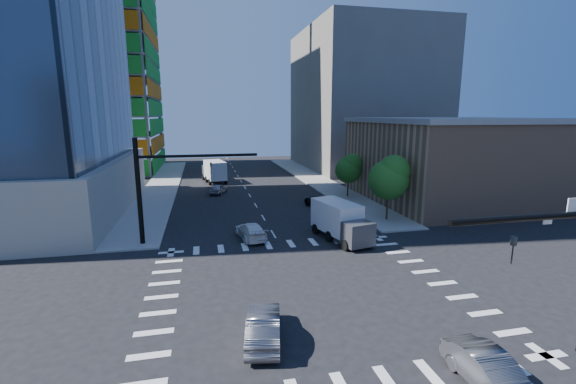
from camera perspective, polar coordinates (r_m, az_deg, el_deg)
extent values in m
plane|color=black|center=(25.33, 2.89, -14.30)|extent=(160.00, 160.00, 0.00)
cube|color=silver|center=(25.33, 2.89, -14.29)|extent=(20.00, 20.00, 0.01)
cube|color=#989490|center=(65.65, 4.14, 1.79)|extent=(5.00, 60.00, 0.15)
cube|color=#989490|center=(63.25, -18.12, 0.89)|extent=(5.00, 60.00, 0.15)
cube|color=#1B9528|center=(85.52, -19.46, 19.86)|extent=(0.12, 24.00, 49.00)
cube|color=#C2670B|center=(75.72, -30.76, 20.15)|extent=(24.00, 0.12, 49.00)
cube|color=tan|center=(54.24, 22.67, 4.18)|extent=(20.00, 22.00, 10.00)
cube|color=slate|center=(53.92, 23.10, 9.77)|extent=(20.50, 22.50, 0.60)
cube|color=#645F5A|center=(83.88, 11.03, 13.24)|extent=(24.00, 30.00, 28.00)
imported|color=black|center=(15.29, 30.27, -7.41)|extent=(0.16, 0.20, 1.00)
cylinder|color=black|center=(34.49, -21.23, 0.04)|extent=(0.40, 0.40, 9.00)
cylinder|color=black|center=(33.66, -13.12, 5.25)|extent=(10.00, 0.24, 0.24)
imported|color=black|center=(33.80, -11.34, 3.47)|extent=(0.16, 0.20, 1.00)
cylinder|color=#382316|center=(41.68, 14.45, -2.42)|extent=(0.20, 0.20, 2.27)
sphere|color=#235115|center=(41.07, 14.66, 1.76)|extent=(4.16, 4.16, 4.16)
sphere|color=#307F2A|center=(40.85, 15.42, 3.06)|extent=(3.25, 3.25, 3.25)
cylinder|color=#382316|center=(52.53, 8.84, 0.42)|extent=(0.20, 0.20, 1.92)
sphere|color=#235115|center=(52.11, 8.93, 3.24)|extent=(3.52, 3.52, 3.52)
sphere|color=#307F2A|center=(51.87, 9.49, 4.11)|extent=(2.75, 2.75, 2.75)
imported|color=#55565A|center=(18.95, 27.88, -22.66)|extent=(1.67, 4.64, 1.52)
imported|color=black|center=(46.45, 5.09, -1.48)|extent=(3.80, 5.31, 1.34)
imported|color=white|center=(34.92, -5.54, -5.74)|extent=(2.77, 5.22, 1.44)
imported|color=#9B9DA3|center=(55.25, -10.28, 0.47)|extent=(3.02, 4.41, 1.39)
imported|color=#56555B|center=(20.08, -3.65, -19.20)|extent=(2.41, 4.82, 1.52)
cube|color=silver|center=(34.26, 8.06, -3.99)|extent=(3.50, 5.56, 2.68)
cube|color=#3E3F46|center=(34.44, 8.03, -5.06)|extent=(2.71, 2.31, 1.96)
cube|color=silver|center=(65.15, -10.97, 3.36)|extent=(3.64, 5.97, 2.90)
cube|color=#3E3F46|center=(65.25, -10.94, 2.73)|extent=(2.89, 2.44, 2.12)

